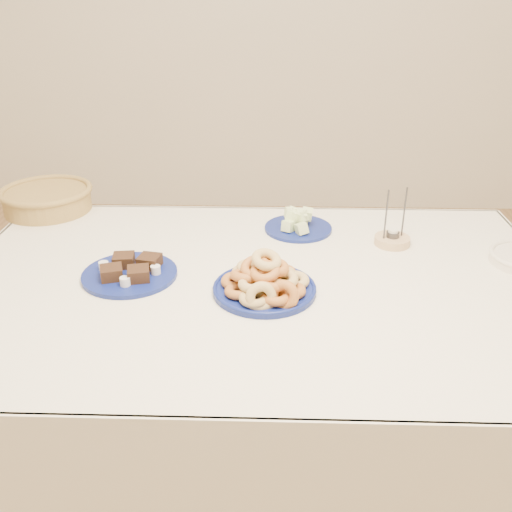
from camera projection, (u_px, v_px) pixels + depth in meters
The scene contains 7 objects.
ground at pixel (256, 477), 1.91m from camera, with size 5.00×5.00×0.00m, color #997148.
dining_table at pixel (257, 313), 1.62m from camera, with size 1.71×1.11×0.75m.
donut_platter at pixel (265, 282), 1.50m from camera, with size 0.29×0.29×0.13m.
melon_plate at pixel (298, 223), 1.88m from camera, with size 0.29×0.29×0.08m.
brownie_plate at pixel (130, 272), 1.59m from camera, with size 0.29×0.29×0.05m.
wicker_basket at pixel (47, 198), 2.03m from camera, with size 0.41×0.41×0.09m.
candle_holder at pixel (392, 239), 1.78m from camera, with size 0.14×0.14×0.18m.
Camera 1 is at (0.04, -1.38, 1.51)m, focal length 40.00 mm.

